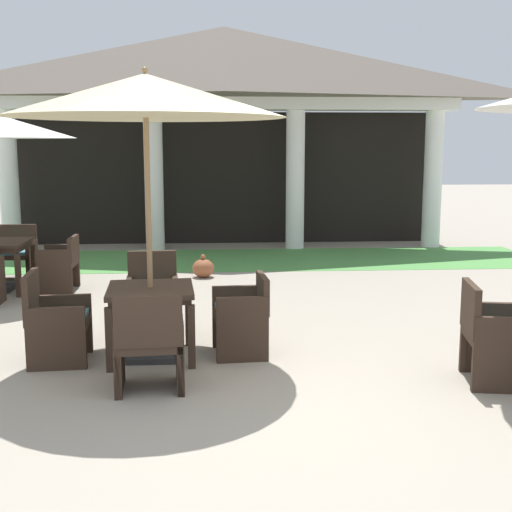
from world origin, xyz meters
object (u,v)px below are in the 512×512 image
at_px(patio_chair_mid_left_north, 15,255).
at_px(patio_chair_mid_right_west, 55,322).
at_px(patio_table_mid_right, 151,298).
at_px(patio_chair_mid_right_south, 149,345).
at_px(patio_chair_mid_left_east, 60,264).
at_px(patio_umbrella_mid_right, 145,97).
at_px(patio_chair_mid_right_north, 153,297).
at_px(patio_chair_mid_right_east, 243,315).
at_px(terracotta_urn, 203,268).
at_px(patio_chair_near_foreground_west, 495,337).

bearing_deg(patio_chair_mid_left_north, patio_chair_mid_right_west, 110.42).
distance_m(patio_table_mid_right, patio_chair_mid_right_south, 0.95).
distance_m(patio_chair_mid_left_east, patio_table_mid_right, 3.69).
bearing_deg(patio_chair_mid_right_south, patio_umbrella_mid_right, 90.00).
xyz_separation_m(patio_chair_mid_left_east, patio_chair_mid_right_north, (1.55, -2.38, 0.02)).
height_order(patio_chair_mid_left_east, patio_chair_mid_right_west, patio_chair_mid_right_west).
bearing_deg(patio_chair_mid_right_east, patio_chair_mid_right_south, 135.19).
distance_m(patio_umbrella_mid_right, patio_chair_mid_right_east, 2.35).
bearing_deg(patio_chair_mid_right_east, patio_umbrella_mid_right, 90.00).
height_order(patio_chair_mid_left_east, patio_chair_mid_right_north, patio_chair_mid_right_north).
height_order(patio_umbrella_mid_right, patio_chair_mid_right_north, patio_umbrella_mid_right).
bearing_deg(terracotta_urn, patio_chair_mid_right_east, -83.67).
height_order(patio_chair_mid_left_north, patio_chair_mid_right_south, patio_chair_mid_right_south).
distance_m(patio_table_mid_right, patio_umbrella_mid_right, 1.95).
bearing_deg(patio_chair_near_foreground_west, patio_chair_mid_right_south, -80.26).
distance_m(patio_chair_mid_left_east, patio_chair_mid_right_east, 4.12).
bearing_deg(patio_chair_mid_right_east, patio_chair_near_foreground_west, -118.00).
bearing_deg(patio_table_mid_right, patio_umbrella_mid_right, -45.00).
height_order(patio_table_mid_right, terracotta_urn, patio_table_mid_right).
xyz_separation_m(patio_chair_mid_left_north, patio_chair_mid_left_east, (0.92, -0.93, 0.00)).
distance_m(patio_umbrella_mid_right, patio_chair_mid_right_south, 2.35).
bearing_deg(terracotta_urn, patio_umbrella_mid_right, -96.40).
relative_size(patio_chair_mid_right_east, terracotta_urn, 2.17).
distance_m(patio_chair_mid_right_east, patio_chair_mid_right_west, 1.86).
xyz_separation_m(patio_table_mid_right, terracotta_urn, (0.47, 4.16, -0.47)).
height_order(patio_chair_near_foreground_west, patio_chair_mid_left_north, patio_chair_near_foreground_west).
bearing_deg(terracotta_urn, patio_chair_mid_right_west, -108.31).
relative_size(patio_chair_mid_right_west, terracotta_urn, 2.38).
height_order(patio_chair_mid_left_north, patio_table_mid_right, patio_chair_mid_left_north).
height_order(patio_chair_mid_left_north, terracotta_urn, patio_chair_mid_left_north).
xyz_separation_m(patio_chair_near_foreground_west, patio_chair_mid_right_east, (-2.22, 0.99, -0.02)).
xyz_separation_m(patio_chair_near_foreground_west, patio_chair_mid_right_north, (-3.21, 1.85, -0.01)).
height_order(patio_chair_near_foreground_west, patio_chair_mid_right_east, patio_chair_near_foreground_west).
bearing_deg(patio_chair_mid_right_west, patio_chair_mid_right_east, 90.00).
bearing_deg(patio_chair_mid_right_north, patio_chair_mid_left_east, -61.00).
xyz_separation_m(patio_chair_mid_left_north, patio_chair_mid_right_west, (1.60, -4.30, 0.01)).
bearing_deg(terracotta_urn, patio_table_mid_right, -96.40).
distance_m(patio_chair_near_foreground_west, patio_table_mid_right, 3.28).
xyz_separation_m(patio_chair_near_foreground_west, patio_umbrella_mid_right, (-3.14, 0.92, 2.15)).
xyz_separation_m(patio_table_mid_right, patio_chair_mid_right_west, (-0.93, -0.06, -0.22)).
height_order(patio_chair_near_foreground_west, patio_chair_mid_right_north, patio_chair_mid_right_north).
distance_m(patio_chair_near_foreground_west, patio_chair_mid_left_north, 7.67).
height_order(patio_chair_mid_right_north, patio_chair_mid_right_east, patio_chair_mid_right_north).
xyz_separation_m(patio_chair_mid_left_east, patio_chair_mid_right_west, (0.68, -3.38, 0.01)).
height_order(patio_chair_mid_right_north, patio_chair_mid_right_south, patio_chair_mid_right_north).
relative_size(patio_chair_mid_left_north, patio_chair_mid_left_east, 1.07).
bearing_deg(patio_chair_mid_right_south, patio_chair_mid_left_east, 107.59).
relative_size(patio_chair_near_foreground_west, patio_umbrella_mid_right, 0.32).
bearing_deg(patio_chair_near_foreground_west, patio_chair_mid_right_north, -110.34).
xyz_separation_m(patio_chair_mid_left_east, patio_chair_mid_right_east, (2.53, -3.25, 0.01)).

